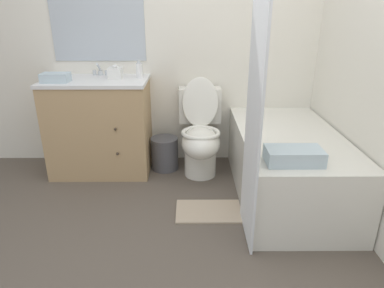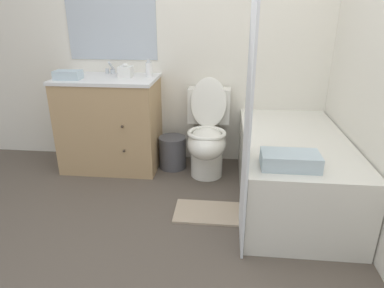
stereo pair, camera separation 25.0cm
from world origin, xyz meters
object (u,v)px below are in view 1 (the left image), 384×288
Objects in this scene: hand_towel_folded at (55,78)px; toilet at (200,135)px; bath_mat at (209,211)px; wastebasket at (165,153)px; bathtub at (287,164)px; tissue_box at (115,73)px; sink_faucet at (100,71)px; vanity_cabinet at (100,125)px; soap_dispenser at (139,70)px; bath_towel_folded at (294,156)px.

toilet is at bearing 2.45° from hand_towel_folded.
bath_mat is (0.05, -0.69, -0.36)m from toilet.
wastebasket is 0.62× the size of bath_mat.
tissue_box reaches higher than bathtub.
toilet is 3.87× the size of hand_towel_folded.
sink_faucet reaches higher than toilet.
tissue_box is 0.58× the size of hand_towel_folded.
sink_faucet is 1.85m from bathtub.
vanity_cabinet is 0.61× the size of bathtub.
bath_mat is at bearing -54.12° from soap_dispenser.
toilet is at bearing 94.00° from bath_mat.
toilet is 0.93m from tissue_box.
wastebasket is 1.44m from bath_towel_folded.
vanity_cabinet reaches higher than bath_mat.
soap_dispenser is at bearing 135.83° from bath_towel_folded.
vanity_cabinet is 1.69m from bathtub.
bath_towel_folded is at bearing -59.25° from toilet.
wastebasket is 1.17m from hand_towel_folded.
toilet is at bearing -14.98° from wastebasket.
soap_dispenser is 0.69× the size of hand_towel_folded.
vanity_cabinet is 0.93m from toilet.
sink_faucet reaches higher than tissue_box.
tissue_box is at bearing 135.38° from bath_mat.
hand_towel_folded is (-0.30, -0.30, 0.00)m from sink_faucet.
hand_towel_folded is at bearing -134.56° from sink_faucet.
toilet is (0.92, -0.07, -0.07)m from vanity_cabinet.
hand_towel_folded is 0.45× the size of bath_mat.
tissue_box reaches higher than hand_towel_folded.
vanity_cabinet reaches higher than bathtub.
hand_towel_folded is at bearing 169.65° from bathtub.
tissue_box is 0.26× the size of bath_mat.
bathtub is 1.15m from wastebasket.
toilet is at bearing 120.75° from bath_towel_folded.
bath_towel_folded is at bearing -26.68° from bath_mat.
toilet is at bearing -15.28° from sink_faucet.
hand_towel_folded is (-0.88, -0.14, 0.75)m from wastebasket.
hand_towel_folded is at bearing -170.83° from wastebasket.
bath_mat is at bearing -86.00° from toilet.
vanity_cabinet is at bearing -90.00° from sink_faucet.
bath_towel_folded reaches higher than wastebasket.
soap_dispenser is (0.38, 0.05, 0.50)m from vanity_cabinet.
tissue_box is (0.17, -0.15, 0.01)m from sink_faucet.
bathtub is (0.69, -0.40, -0.10)m from toilet.
tissue_box is 0.83× the size of soap_dispenser.
bath_towel_folded is (0.56, -0.95, 0.21)m from toilet.
bath_mat is (0.97, -0.76, -0.44)m from vanity_cabinet.
bathtub is at bearing -30.07° from toilet.
wastebasket is at bearing 1.96° from vanity_cabinet.
vanity_cabinet is 5.78× the size of soap_dispenser.
bath_towel_folded is at bearing -38.54° from tissue_box.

